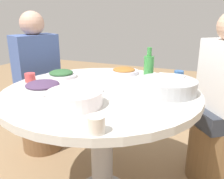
{
  "coord_description": "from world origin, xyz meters",
  "views": [
    {
      "loc": [
        -0.58,
        1.18,
        1.17
      ],
      "look_at": [
        -0.09,
        0.05,
        0.77
      ],
      "focal_mm": 38.03,
      "sensor_mm": 36.0,
      "label": 1
    }
  ],
  "objects_px": {
    "dish_stirfry": "(124,71)",
    "green_bottle": "(149,67)",
    "diner_left": "(36,67)",
    "dish_greens": "(61,74)",
    "round_dining_table": "(101,109)",
    "dish_eggplant": "(43,86)",
    "tea_cup_side": "(96,124)",
    "stool_for_diner_right": "(214,151)",
    "soup_bowl": "(75,99)",
    "tea_cup_near": "(179,76)",
    "tea_cup_far": "(30,77)",
    "stool_for_diner_left": "(42,125)",
    "rice_bowl": "(167,86)"
  },
  "relations": [
    {
      "from": "dish_stirfry",
      "to": "green_bottle",
      "type": "xyz_separation_m",
      "value": [
        -0.21,
        0.11,
        0.07
      ]
    },
    {
      "from": "diner_left",
      "to": "dish_stirfry",
      "type": "bearing_deg",
      "value": -174.42
    },
    {
      "from": "dish_greens",
      "to": "green_bottle",
      "type": "relative_size",
      "value": 0.97
    },
    {
      "from": "round_dining_table",
      "to": "dish_eggplant",
      "type": "bearing_deg",
      "value": 24.22
    },
    {
      "from": "dish_stirfry",
      "to": "tea_cup_side",
      "type": "height_order",
      "value": "tea_cup_side"
    },
    {
      "from": "round_dining_table",
      "to": "tea_cup_side",
      "type": "distance_m",
      "value": 0.55
    },
    {
      "from": "round_dining_table",
      "to": "tea_cup_side",
      "type": "height_order",
      "value": "tea_cup_side"
    },
    {
      "from": "dish_eggplant",
      "to": "stool_for_diner_right",
      "type": "bearing_deg",
      "value": -146.99
    },
    {
      "from": "soup_bowl",
      "to": "green_bottle",
      "type": "xyz_separation_m",
      "value": [
        -0.21,
        -0.57,
        0.05
      ]
    },
    {
      "from": "round_dining_table",
      "to": "soup_bowl",
      "type": "distance_m",
      "value": 0.32
    },
    {
      "from": "tea_cup_near",
      "to": "green_bottle",
      "type": "bearing_deg",
      "value": 17.99
    },
    {
      "from": "tea_cup_far",
      "to": "dish_stirfry",
      "type": "bearing_deg",
      "value": -137.39
    },
    {
      "from": "diner_left",
      "to": "dish_greens",
      "type": "bearing_deg",
      "value": 153.18
    },
    {
      "from": "dish_stirfry",
      "to": "dish_greens",
      "type": "xyz_separation_m",
      "value": [
        0.36,
        0.27,
        0.0
      ]
    },
    {
      "from": "dish_eggplant",
      "to": "stool_for_diner_right",
      "type": "height_order",
      "value": "dish_eggplant"
    },
    {
      "from": "soup_bowl",
      "to": "dish_stirfry",
      "type": "height_order",
      "value": "soup_bowl"
    },
    {
      "from": "dish_greens",
      "to": "dish_eggplant",
      "type": "xyz_separation_m",
      "value": [
        -0.07,
        0.28,
        -0.0
      ]
    },
    {
      "from": "soup_bowl",
      "to": "tea_cup_near",
      "type": "distance_m",
      "value": 0.75
    },
    {
      "from": "stool_for_diner_right",
      "to": "tea_cup_far",
      "type": "bearing_deg",
      "value": 24.47
    },
    {
      "from": "dish_stirfry",
      "to": "tea_cup_near",
      "type": "bearing_deg",
      "value": 172.7
    },
    {
      "from": "stool_for_diner_left",
      "to": "diner_left",
      "type": "bearing_deg",
      "value": -153.43
    },
    {
      "from": "stool_for_diner_right",
      "to": "dish_stirfry",
      "type": "bearing_deg",
      "value": 7.17
    },
    {
      "from": "rice_bowl",
      "to": "tea_cup_side",
      "type": "bearing_deg",
      "value": 74.96
    },
    {
      "from": "dish_stirfry",
      "to": "green_bottle",
      "type": "distance_m",
      "value": 0.25
    },
    {
      "from": "soup_bowl",
      "to": "tea_cup_far",
      "type": "bearing_deg",
      "value": -26.52
    },
    {
      "from": "dish_eggplant",
      "to": "green_bottle",
      "type": "relative_size",
      "value": 1.15
    },
    {
      "from": "tea_cup_near",
      "to": "stool_for_diner_right",
      "type": "relative_size",
      "value": 0.16
    },
    {
      "from": "stool_for_diner_left",
      "to": "dish_greens",
      "type": "bearing_deg",
      "value": 153.18
    },
    {
      "from": "dish_eggplant",
      "to": "diner_left",
      "type": "relative_size",
      "value": 0.33
    },
    {
      "from": "round_dining_table",
      "to": "rice_bowl",
      "type": "xyz_separation_m",
      "value": [
        -0.37,
        -0.09,
        0.16
      ]
    },
    {
      "from": "stool_for_diner_left",
      "to": "diner_left",
      "type": "distance_m",
      "value": 0.53
    },
    {
      "from": "dish_greens",
      "to": "green_bottle",
      "type": "bearing_deg",
      "value": -164.97
    },
    {
      "from": "tea_cup_side",
      "to": "tea_cup_near",
      "type": "bearing_deg",
      "value": -101.84
    },
    {
      "from": "dish_eggplant",
      "to": "tea_cup_side",
      "type": "xyz_separation_m",
      "value": [
        -0.52,
        0.34,
        0.01
      ]
    },
    {
      "from": "dish_eggplant",
      "to": "stool_for_diner_right",
      "type": "xyz_separation_m",
      "value": [
        -0.97,
        -0.63,
        -0.55
      ]
    },
    {
      "from": "round_dining_table",
      "to": "dish_stirfry",
      "type": "relative_size",
      "value": 5.36
    },
    {
      "from": "dish_greens",
      "to": "diner_left",
      "type": "relative_size",
      "value": 0.28
    },
    {
      "from": "stool_for_diner_right",
      "to": "rice_bowl",
      "type": "bearing_deg",
      "value": 53.28
    },
    {
      "from": "rice_bowl",
      "to": "stool_for_diner_left",
      "type": "bearing_deg",
      "value": -12.44
    },
    {
      "from": "tea_cup_far",
      "to": "rice_bowl",
      "type": "bearing_deg",
      "value": -171.9
    },
    {
      "from": "tea_cup_far",
      "to": "tea_cup_side",
      "type": "relative_size",
      "value": 0.99
    },
    {
      "from": "green_bottle",
      "to": "stool_for_diner_left",
      "type": "height_order",
      "value": "green_bottle"
    },
    {
      "from": "diner_left",
      "to": "stool_for_diner_left",
      "type": "bearing_deg",
      "value": 26.57
    },
    {
      "from": "dish_eggplant",
      "to": "tea_cup_far",
      "type": "bearing_deg",
      "value": -29.85
    },
    {
      "from": "dish_stirfry",
      "to": "dish_greens",
      "type": "relative_size",
      "value": 1.01
    },
    {
      "from": "soup_bowl",
      "to": "tea_cup_near",
      "type": "xyz_separation_m",
      "value": [
        -0.39,
        -0.63,
        0.0
      ]
    },
    {
      "from": "diner_left",
      "to": "stool_for_diner_right",
      "type": "relative_size",
      "value": 1.77
    },
    {
      "from": "rice_bowl",
      "to": "dish_eggplant",
      "type": "height_order",
      "value": "rice_bowl"
    },
    {
      "from": "green_bottle",
      "to": "tea_cup_near",
      "type": "distance_m",
      "value": 0.2
    },
    {
      "from": "round_dining_table",
      "to": "dish_greens",
      "type": "bearing_deg",
      "value": -21.01
    }
  ]
}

